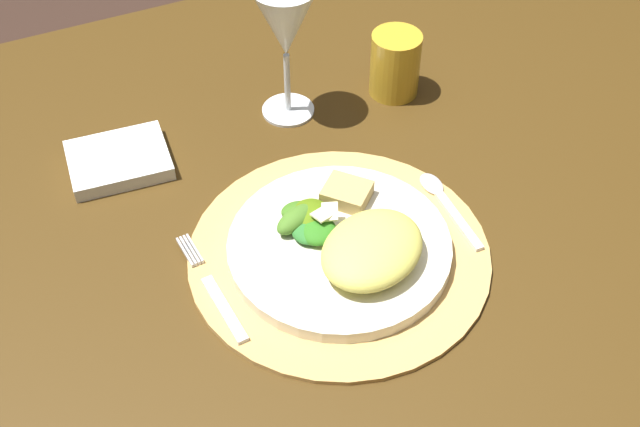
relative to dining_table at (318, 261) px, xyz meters
name	(u,v)px	position (x,y,z in m)	size (l,w,h in m)	color
dining_table	(318,261)	(0.00, 0.00, 0.00)	(1.45, 0.97, 0.71)	#422C0F
placemat	(339,254)	(-0.01, -0.09, 0.11)	(0.33, 0.33, 0.01)	tan
dinner_plate	(339,247)	(-0.01, -0.09, 0.12)	(0.24, 0.24, 0.02)	silver
pasta_serving	(372,249)	(0.01, -0.12, 0.15)	(0.12, 0.10, 0.04)	#DBD259
salad_greens	(307,221)	(-0.04, -0.05, 0.14)	(0.08, 0.09, 0.03)	#4F7110
bread_piece	(347,193)	(0.02, -0.03, 0.14)	(0.05, 0.04, 0.02)	tan
fork	(214,292)	(-0.16, -0.08, 0.11)	(0.02, 0.16, 0.00)	silver
spoon	(442,198)	(0.13, -0.06, 0.11)	(0.02, 0.13, 0.01)	silver
napkin	(119,160)	(-0.19, 0.16, 0.11)	(0.12, 0.10, 0.02)	white
wine_glass	(285,27)	(0.04, 0.17, 0.23)	(0.08, 0.08, 0.18)	silver
amber_tumbler	(395,64)	(0.18, 0.15, 0.15)	(0.07, 0.07, 0.09)	gold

